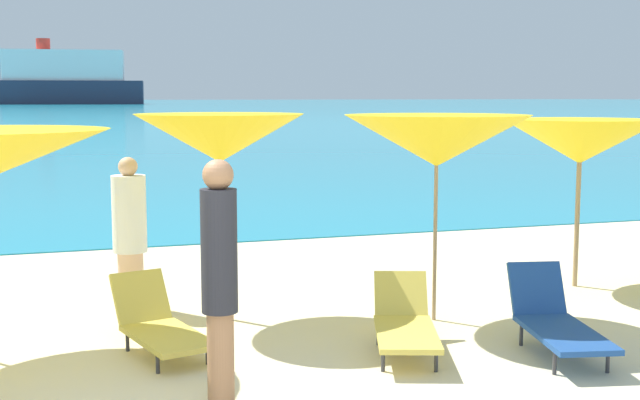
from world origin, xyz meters
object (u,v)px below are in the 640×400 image
umbrella_6 (437,141)px  umbrella_5 (220,138)px  umbrella_7 (580,142)px  lounge_chair_7 (159,324)px  cruise_ship (64,80)px  lounge_chair_8 (556,320)px  beachgoer_0 (130,231)px  lounge_chair_6 (405,322)px  beachgoer_3 (219,272)px

umbrella_6 → umbrella_5: bearing=160.5°
umbrella_7 → lounge_chair_7: 5.68m
cruise_ship → lounge_chair_8: bearing=-82.7°
umbrella_7 → cruise_ship: (-1.67, 228.16, 4.57)m
umbrella_7 → beachgoer_0: (-5.43, 0.53, -0.92)m
lounge_chair_7 → cruise_ship: size_ratio=0.04×
lounge_chair_6 → cruise_ship: 230.13m
lounge_chair_8 → lounge_chair_7: bearing=174.4°
umbrella_7 → cruise_ship: size_ratio=0.05×
umbrella_7 → cruise_ship: bearing=90.4°
lounge_chair_8 → beachgoer_0: 4.64m
beachgoer_0 → cruise_ship: size_ratio=0.04×
umbrella_7 → lounge_chair_6: bearing=-149.1°
umbrella_6 → lounge_chair_6: (-0.77, -0.97, -1.63)m
umbrella_7 → lounge_chair_8: (-1.82, -2.32, -1.51)m
umbrella_7 → cruise_ship: 228.21m
lounge_chair_6 → cruise_ship: (1.49, 230.05, 6.09)m
umbrella_5 → lounge_chair_8: umbrella_5 is taller
umbrella_5 → cruise_ship: bearing=89.3°
umbrella_7 → lounge_chair_8: 3.31m
lounge_chair_8 → beachgoer_3: (-3.22, -0.33, 0.74)m
umbrella_6 → lounge_chair_8: (0.57, -1.40, -1.61)m
lounge_chair_6 → beachgoer_3: size_ratio=0.79×
beachgoer_0 → lounge_chair_6: bearing=162.7°
lounge_chair_8 → beachgoer_0: beachgoer_0 is taller
lounge_chair_8 → umbrella_5: bearing=153.7°
umbrella_6 → beachgoer_0: bearing=154.5°
umbrella_5 → lounge_chair_7: (-0.80, -1.03, -1.67)m
umbrella_7 → lounge_chair_6: 3.99m
umbrella_6 → beachgoer_0: 3.52m
umbrella_7 → beachgoer_3: 5.75m
cruise_ship → umbrella_6: bearing=-82.8°
beachgoer_0 → cruise_ship: cruise_ship is taller
lounge_chair_8 → beachgoer_3: beachgoer_3 is taller
umbrella_5 → umbrella_6: 2.27m
umbrella_6 → lounge_chair_8: size_ratio=1.39×
lounge_chair_7 → beachgoer_3: size_ratio=0.77×
umbrella_6 → lounge_chair_7: umbrella_6 is taller
lounge_chair_6 → beachgoer_0: beachgoer_0 is taller
umbrella_7 → beachgoer_0: umbrella_7 is taller
umbrella_6 → cruise_ship: cruise_ship is taller
umbrella_7 → beachgoer_3: bearing=-152.2°
umbrella_6 → lounge_chair_7: size_ratio=1.48×
lounge_chair_6 → umbrella_5: bearing=147.4°
umbrella_6 → umbrella_7: 2.57m
lounge_chair_7 → lounge_chair_8: bearing=-32.3°
umbrella_5 → cruise_ship: (2.87, 228.32, 4.45)m
lounge_chair_7 → beachgoer_0: bearing=78.6°
lounge_chair_8 → cruise_ship: cruise_ship is taller
lounge_chair_6 → beachgoer_3: beachgoer_3 is taller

